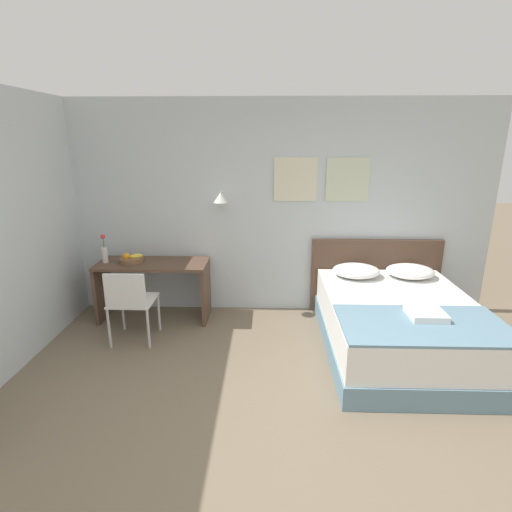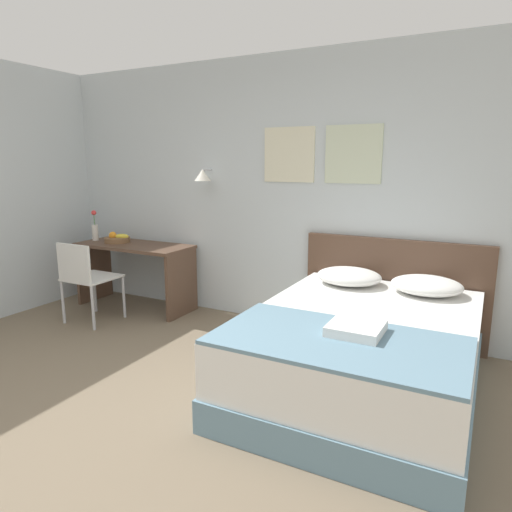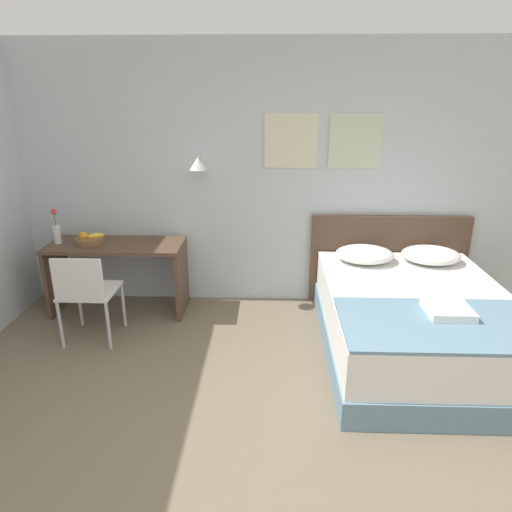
{
  "view_description": "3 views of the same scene",
  "coord_description": "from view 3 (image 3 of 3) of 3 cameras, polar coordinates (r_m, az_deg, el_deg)",
  "views": [
    {
      "loc": [
        0.02,
        -2.28,
        2.17
      ],
      "look_at": [
        -0.1,
        1.67,
        1.01
      ],
      "focal_mm": 28.0,
      "sensor_mm": 36.0,
      "label": 1
    },
    {
      "loc": [
        2.16,
        -1.5,
        1.63
      ],
      "look_at": [
        0.44,
        1.78,
        0.87
      ],
      "focal_mm": 32.0,
      "sensor_mm": 36.0,
      "label": 2
    },
    {
      "loc": [
        0.17,
        -1.95,
        2.13
      ],
      "look_at": [
        0.04,
        1.58,
        0.88
      ],
      "focal_mm": 32.0,
      "sensor_mm": 36.0,
      "label": 3
    }
  ],
  "objects": [
    {
      "name": "fruit_bowl",
      "position": [
        4.84,
        -20.04,
        1.97
      ],
      "size": [
        0.29,
        0.29,
        0.12
      ],
      "color": "brown",
      "rests_on": "desk"
    },
    {
      "name": "ground_plane",
      "position": [
        2.9,
        -2.24,
        -27.85
      ],
      "size": [
        24.0,
        24.0,
        0.0
      ],
      "primitive_type": "plane",
      "color": "#756651"
    },
    {
      "name": "desk_chair",
      "position": [
        4.28,
        -20.56,
        -3.98
      ],
      "size": [
        0.46,
        0.46,
        0.85
      ],
      "color": "white",
      "rests_on": "ground_plane"
    },
    {
      "name": "wall_back",
      "position": [
        4.7,
        0.0,
        9.75
      ],
      "size": [
        5.6,
        0.31,
        2.65
      ],
      "color": "silver",
      "rests_on": "ground_plane"
    },
    {
      "name": "throw_blanket",
      "position": [
        3.53,
        22.51,
        -7.89
      ],
      "size": [
        1.47,
        0.82,
        0.02
      ],
      "color": "#66899E",
      "rests_on": "bed"
    },
    {
      "name": "flower_vase",
      "position": [
        4.91,
        -23.66,
        2.9
      ],
      "size": [
        0.07,
        0.07,
        0.35
      ],
      "color": "silver",
      "rests_on": "desk"
    },
    {
      "name": "pillow_right",
      "position": [
        4.76,
        21.0,
        0.13
      ],
      "size": [
        0.56,
        0.48,
        0.14
      ],
      "color": "white",
      "rests_on": "bed"
    },
    {
      "name": "headboard",
      "position": [
        5.01,
        16.18,
        -0.47
      ],
      "size": [
        1.64,
        0.06,
        0.96
      ],
      "color": "brown",
      "rests_on": "ground_plane"
    },
    {
      "name": "pillow_left",
      "position": [
        4.59,
        13.41,
        0.23
      ],
      "size": [
        0.56,
        0.48,
        0.14
      ],
      "color": "white",
      "rests_on": "bed"
    },
    {
      "name": "bed",
      "position": [
        4.16,
        19.27,
        -7.93
      ],
      "size": [
        1.52,
        2.04,
        0.58
      ],
      "color": "#66899E",
      "rests_on": "ground_plane"
    },
    {
      "name": "folded_towel_near_foot",
      "position": [
        3.66,
        22.88,
        -6.25
      ],
      "size": [
        0.32,
        0.32,
        0.06
      ],
      "color": "white",
      "rests_on": "throw_blanket"
    },
    {
      "name": "desk",
      "position": [
        4.82,
        -16.93,
        -0.85
      ],
      "size": [
        1.33,
        0.56,
        0.73
      ],
      "color": "brown",
      "rests_on": "ground_plane"
    }
  ]
}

